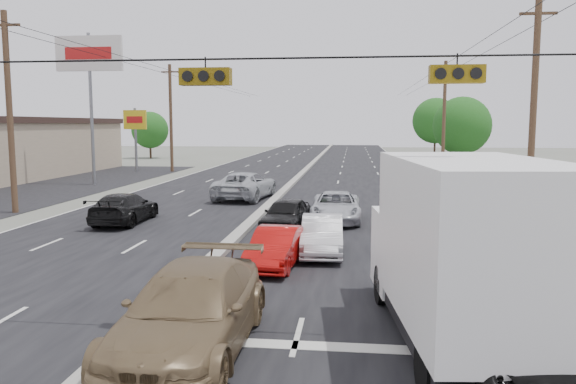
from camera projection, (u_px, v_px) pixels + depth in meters
name	position (u px, v px, depth m)	size (l,w,h in m)	color
ground	(143.00, 330.00, 12.28)	(200.00, 200.00, 0.00)	#606356
road_surface	(292.00, 185.00, 41.87)	(20.00, 160.00, 0.02)	black
center_median	(292.00, 183.00, 41.86)	(0.50, 160.00, 0.20)	gray
parking_lot	(40.00, 189.00, 38.88)	(10.00, 42.00, 0.02)	black
utility_pole_left_b	(10.00, 112.00, 27.89)	(1.60, 0.30, 10.00)	#422D1E
utility_pole_left_c	(171.00, 117.00, 52.54)	(1.60, 0.30, 10.00)	#422D1E
utility_pole_right_b	(533.00, 110.00, 25.03)	(1.60, 0.30, 10.00)	#422D1E
utility_pole_right_c	(444.00, 117.00, 49.69)	(1.60, 0.30, 10.00)	#422D1E
traffic_signals	(201.00, 75.00, 11.46)	(25.00, 0.30, 0.54)	black
pole_sign_billboard	(89.00, 63.00, 40.48)	(5.00, 0.25, 11.00)	slate
pole_sign_far	(135.00, 125.00, 53.03)	(2.20, 0.25, 6.00)	slate
tree_left_far	(150.00, 130.00, 73.52)	(4.80, 4.80, 6.12)	#382619
tree_right_mid	(462.00, 126.00, 54.42)	(5.60, 5.60, 7.14)	#382619
tree_right_far	(435.00, 121.00, 78.89)	(6.40, 6.40, 8.16)	#382619
box_truck	(462.00, 251.00, 11.22)	(3.41, 7.80, 3.84)	black
tan_sedan	(191.00, 312.00, 10.99)	(2.31, 5.69, 1.65)	brown
red_sedan	(276.00, 248.00, 17.65)	(1.30, 3.72, 1.23)	#B50D0B
black_suv	(518.00, 340.00, 9.82)	(2.40, 5.20, 1.45)	black
queue_car_a	(286.00, 215.00, 23.60)	(1.62, 4.03, 1.37)	black
queue_car_b	(322.00, 236.00, 19.39)	(1.39, 3.98, 1.31)	silver
queue_car_c	(336.00, 207.00, 25.90)	(2.24, 4.85, 1.35)	#BABCC2
queue_car_d	(500.00, 253.00, 16.21)	(2.16, 5.31, 1.54)	navy
queue_car_e	(419.00, 213.00, 23.55)	(1.80, 4.47, 1.52)	maroon
oncoming_near	(124.00, 208.00, 25.46)	(1.92, 4.73, 1.37)	black
oncoming_far	(245.00, 186.00, 33.67)	(2.69, 5.84, 1.62)	#ADB1B5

